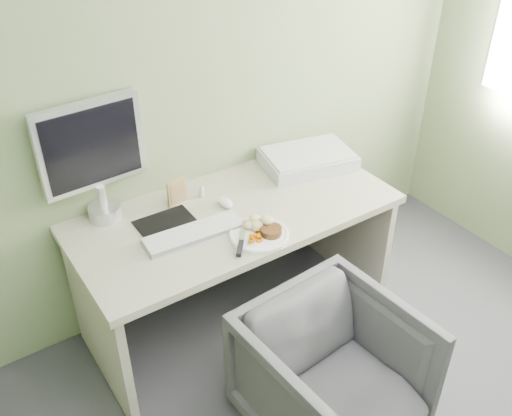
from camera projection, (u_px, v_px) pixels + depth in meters
wall_back at (191, 66)px, 2.71m from camera, size 3.50×0.00×3.50m
desk at (236, 240)px, 2.90m from camera, size 1.60×0.75×0.73m
plate at (259, 235)px, 2.62m from camera, size 0.28×0.28×0.01m
steak at (271, 231)px, 2.61m from camera, size 0.11×0.11×0.03m
potato_pile at (257, 221)px, 2.64m from camera, size 0.14×0.11×0.07m
carrot_heap at (254, 237)px, 2.56m from camera, size 0.07×0.06×0.04m
steak_knife at (241, 243)px, 2.54m from camera, size 0.19×0.22×0.02m
mousepad at (168, 225)px, 2.69m from camera, size 0.28×0.24×0.00m
keyboard at (194, 233)px, 2.62m from camera, size 0.47×0.17×0.02m
computer_mouse at (225, 203)px, 2.82m from camera, size 0.07×0.11×0.04m
photo_frame at (177, 192)px, 2.81m from camera, size 0.11×0.04×0.14m
eyedrop_bottle at (202, 191)px, 2.88m from camera, size 0.02×0.02×0.07m
scanner at (308, 159)px, 3.14m from camera, size 0.55×0.42×0.08m
monitor at (93, 155)px, 2.57m from camera, size 0.49×0.15×0.59m
desk_chair at (333, 375)px, 2.48m from camera, size 0.72×0.74×0.63m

